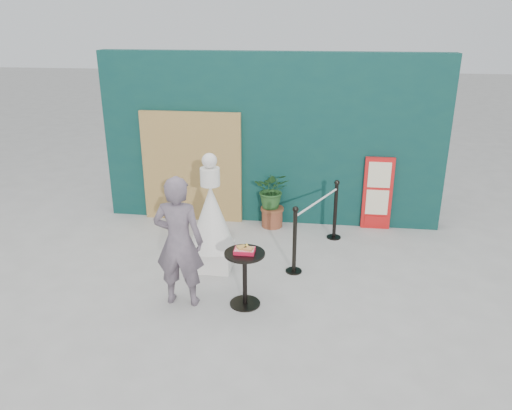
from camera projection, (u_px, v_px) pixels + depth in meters
name	position (u px, v px, depth m)	size (l,w,h in m)	color
ground	(244.00, 310.00, 6.40)	(60.00, 60.00, 0.00)	#ADAAA5
back_wall	(271.00, 140.00, 8.79)	(6.00, 0.30, 3.00)	#0B3332
bamboo_fence	(192.00, 167.00, 8.95)	(1.80, 0.08, 2.00)	tan
woman	(179.00, 242.00, 6.30)	(0.64, 0.42, 1.74)	slate
menu_board	(378.00, 194.00, 8.67)	(0.50, 0.07, 1.30)	red
statue	(212.00, 222.00, 7.29)	(0.69, 0.69, 1.76)	silver
cafe_table	(245.00, 270.00, 6.37)	(0.52, 0.52, 0.75)	black
food_basket	(245.00, 250.00, 6.27)	(0.26, 0.19, 0.11)	red
planter	(272.00, 195.00, 8.77)	(0.61, 0.53, 1.03)	brown
stanchion_barrier	(316.00, 225.00, 7.77)	(0.84, 1.54, 1.03)	black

